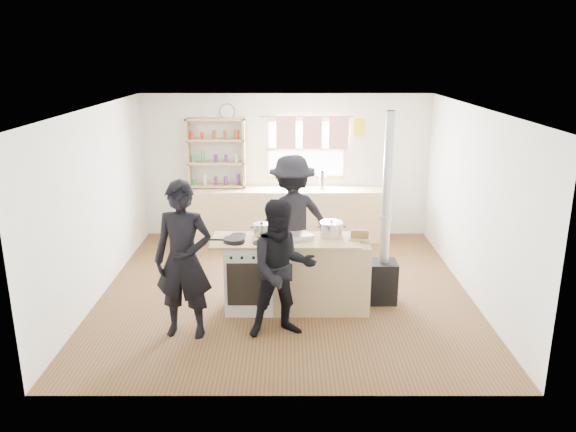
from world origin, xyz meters
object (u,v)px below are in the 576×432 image
object	(u,v)px
thermos	(322,180)
person_near_right	(282,269)
skillet_greens	(234,240)
person_near_left	(184,260)
bread_board	(359,235)
cooking_island	(297,274)
stockpot_counter	(331,229)
stockpot_stove	(262,229)
person_far	(292,219)
flue_heater	(384,256)
roast_tray	(298,237)

from	to	relation	value
thermos	person_near_right	world-z (taller)	person_near_right
skillet_greens	person_near_left	bearing A→B (deg)	-130.52
skillet_greens	bread_board	bearing A→B (deg)	4.32
cooking_island	stockpot_counter	size ratio (longest dim) A/B	6.69
skillet_greens	stockpot_stove	size ratio (longest dim) A/B	1.27
person_near_left	person_far	world-z (taller)	person_near_left
cooking_island	flue_heater	xyz separation A→B (m)	(1.14, 0.19, 0.18)
roast_tray	stockpot_stove	size ratio (longest dim) A/B	1.83
roast_tray	person_near_left	bearing A→B (deg)	-151.91
bread_board	person_far	size ratio (longest dim) A/B	0.16
person_far	cooking_island	bearing A→B (deg)	72.45
stockpot_stove	stockpot_counter	world-z (taller)	stockpot_counter
flue_heater	person_near_right	size ratio (longest dim) A/B	1.54
thermos	person_near_left	xyz separation A→B (m)	(-1.77, -3.48, -0.14)
stockpot_stove	flue_heater	xyz separation A→B (m)	(1.58, 0.03, -0.37)
stockpot_counter	person_far	xyz separation A→B (m)	(-0.49, 0.87, -0.12)
cooking_island	person_near_right	world-z (taller)	person_near_right
cooking_island	person_near_left	xyz separation A→B (m)	(-1.29, -0.71, 0.45)
bread_board	flue_heater	world-z (taller)	flue_heater
flue_heater	person_far	bearing A→B (deg)	146.45
flue_heater	thermos	bearing A→B (deg)	104.27
thermos	roast_tray	xyz separation A→B (m)	(-0.47, -2.78, -0.09)
roast_tray	stockpot_stove	world-z (taller)	stockpot_stove
roast_tray	bread_board	xyz separation A→B (m)	(0.77, 0.03, 0.01)
cooking_island	bread_board	xyz separation A→B (m)	(0.79, 0.02, 0.51)
stockpot_counter	person_near_right	size ratio (longest dim) A/B	0.18
stockpot_counter	bread_board	size ratio (longest dim) A/B	1.00
bread_board	person_near_left	bearing A→B (deg)	-160.76
thermos	person_near_left	distance (m)	3.90
roast_tray	flue_heater	distance (m)	1.19
stockpot_stove	person_near_right	xyz separation A→B (m)	(0.27, -0.87, -0.20)
cooking_island	person_near_right	bearing A→B (deg)	-103.67
cooking_island	person_far	distance (m)	1.07
roast_tray	bread_board	size ratio (longest dim) A/B	1.36
bread_board	person_near_left	xyz separation A→B (m)	(-2.08, -0.72, -0.06)
person_near_left	person_near_right	xyz separation A→B (m)	(1.12, -0.01, -0.11)
roast_tray	stockpot_counter	bearing A→B (deg)	14.78
roast_tray	person_near_left	xyz separation A→B (m)	(-1.30, -0.70, -0.05)
skillet_greens	person_near_right	bearing A→B (deg)	-45.84
thermos	roast_tray	distance (m)	2.82
cooking_island	stockpot_stove	size ratio (longest dim) A/B	9.01
skillet_greens	person_far	world-z (taller)	person_far
cooking_island	skillet_greens	world-z (taller)	skillet_greens
roast_tray	stockpot_counter	size ratio (longest dim) A/B	1.36
skillet_greens	person_far	xyz separation A→B (m)	(0.72, 1.08, -0.05)
skillet_greens	person_near_right	distance (m)	0.87
stockpot_stove	person_far	bearing A→B (deg)	64.24
roast_tray	stockpot_counter	distance (m)	0.45
stockpot_stove	cooking_island	bearing A→B (deg)	-19.55
cooking_island	person_near_left	world-z (taller)	person_near_left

